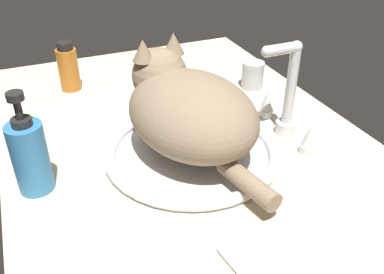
# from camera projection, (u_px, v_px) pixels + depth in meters

# --- Properties ---
(countertop) EXTENTS (1.04, 0.69, 0.03)m
(countertop) POSITION_uv_depth(u_px,v_px,m) (188.00, 148.00, 0.83)
(countertop) COLOR beige
(countertop) RESTS_ON ground
(sink_basin) EXTENTS (0.32, 0.32, 0.02)m
(sink_basin) POSITION_uv_depth(u_px,v_px,m) (192.00, 151.00, 0.78)
(sink_basin) COLOR white
(sink_basin) RESTS_ON countertop
(faucet) EXTENTS (0.18, 0.09, 0.19)m
(faucet) POSITION_uv_depth(u_px,v_px,m) (287.00, 102.00, 0.81)
(faucet) COLOR silver
(faucet) RESTS_ON countertop
(cat) EXTENTS (0.38, 0.25, 0.18)m
(cat) POSITION_uv_depth(u_px,v_px,m) (186.00, 107.00, 0.75)
(cat) COLOR #8C755B
(cat) RESTS_ON sink_basin
(amber_bottle) EXTENTS (0.05, 0.05, 0.12)m
(amber_bottle) POSITION_uv_depth(u_px,v_px,m) (68.00, 67.00, 0.99)
(amber_bottle) COLOR #B2661E
(amber_bottle) RESTS_ON countertop
(soap_pump_bottle) EXTENTS (0.06, 0.06, 0.18)m
(soap_pump_bottle) POSITION_uv_depth(u_px,v_px,m) (30.00, 156.00, 0.67)
(soap_pump_bottle) COLOR teal
(soap_pump_bottle) RESTS_ON countertop
(metal_jar) EXTENTS (0.05, 0.05, 0.06)m
(metal_jar) POSITION_uv_depth(u_px,v_px,m) (253.00, 75.00, 1.01)
(metal_jar) COLOR #B2B5BA
(metal_jar) RESTS_ON countertop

